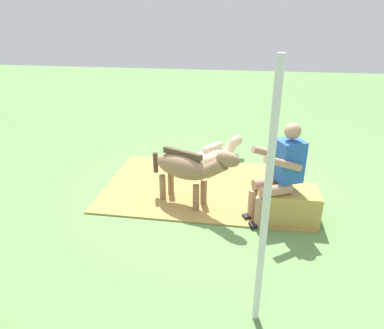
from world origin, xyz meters
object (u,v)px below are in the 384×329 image
Objects in this scene: soda_bottle at (316,194)px; tent_pole_left at (266,207)px; hay_bale at (288,204)px; pony_lying at (213,157)px; person_seated at (280,170)px; pony_standing at (188,168)px.

soda_bottle is 0.13× the size of tent_pole_left.
hay_bale is 0.62× the size of pony_lying.
tent_pole_left reaches higher than hay_bale.
person_seated is 1.03× the size of pony_standing.
pony_lying is at bearing -33.57° from soda_bottle.
pony_standing reaches higher than soda_bottle.
hay_bale is at bearing 126.81° from pony_lying.
person_seated is (0.15, 0.05, 0.50)m from hay_bale.
soda_bottle is at bearing 146.43° from pony_lying.
pony_lying is 0.55× the size of tent_pole_left.
tent_pole_left reaches higher than pony_lying.
pony_standing is 1.39m from pony_lying.
tent_pole_left is (0.42, 1.70, 0.92)m from hay_bale.
tent_pole_left is at bearing 102.33° from pony_lying.
tent_pole_left reaches higher than person_seated.
hay_bale is 0.34× the size of tent_pole_left.
hay_bale and pony_lying have the same top height.
hay_bale is 0.64m from soda_bottle.
hay_bale is 1.86m from pony_lying.
pony_standing is at bearing 80.69° from pony_lying.
pony_lying is (-0.22, -1.33, -0.37)m from pony_standing.
tent_pole_left is at bearing 116.11° from pony_standing.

